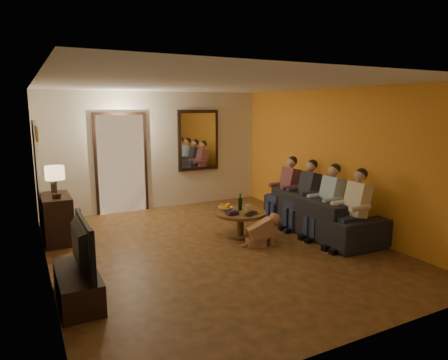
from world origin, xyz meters
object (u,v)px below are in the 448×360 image
dresser (57,219)px  person_a (354,212)px  person_d (287,191)px  laptop (254,214)px  dog (262,230)px  bowl (226,208)px  coffee_table (240,224)px  sofa (320,213)px  tv_stand (78,286)px  wine_bottle (240,202)px  table_lamp (55,182)px  person_c (306,197)px  tv (75,246)px  person_b (328,204)px

dresser → person_a: size_ratio=0.75×
person_d → laptop: size_ratio=3.65×
dog → bowl: (-0.25, 0.81, 0.20)m
coffee_table → sofa: bearing=-17.2°
tv_stand → coffee_table: (2.89, 1.21, 0.04)m
sofa → wine_bottle: (-1.38, 0.54, 0.25)m
person_d → dog: 1.67m
bowl → coffee_table: bearing=-50.7°
person_a → person_d: 1.80m
table_lamp → person_d: size_ratio=0.45×
table_lamp → tv_stand: 2.36m
person_a → person_c: same height
dresser → person_d: bearing=-10.0°
person_a → bowl: person_a is taller
wine_bottle → tv: bearing=-156.0°
table_lamp → person_a: table_lamp is taller
tv_stand → coffee_table: 3.13m
person_a → dog: bearing=149.2°
dresser → table_lamp: size_ratio=1.66×
person_b → person_c: (0.00, 0.60, 0.00)m
dresser → sofa: dresser is taller
person_a → laptop: person_a is taller
person_a → dog: 1.50m
coffee_table → laptop: bearing=-70.3°
tv → coffee_table: tv is taller
dresser → tv: bearing=-90.0°
tv_stand → person_a: 4.24m
coffee_table → bowl: bowl is taller
tv_stand → laptop: (2.99, 0.93, 0.28)m
dresser → dog: bearing=-31.2°
tv → laptop: 3.14m
wine_bottle → dresser: bearing=159.5°
person_b → person_d: (0.00, 1.20, 0.00)m
tv_stand → sofa: (4.32, 0.77, 0.17)m
dog → wine_bottle: (-0.02, 0.69, 0.32)m
sofa → laptop: bearing=85.9°
person_a → laptop: bearing=139.2°
dog → tv_stand: bearing=-157.4°
person_a → wine_bottle: size_ratio=3.87×
dresser → laptop: size_ratio=2.73×
person_d → wine_bottle: size_ratio=3.87×
dresser → laptop: bearing=-26.4°
person_a → dog: (-1.26, 0.75, -0.32)m
person_c → bowl: size_ratio=4.63×
dresser → person_c: bearing=-17.6°
coffee_table → dog: bearing=-83.3°
wine_bottle → laptop: 0.41m
tv_stand → table_lamp: bearing=90.0°
table_lamp → person_c: table_lamp is taller
tv_stand → bowl: bowl is taller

